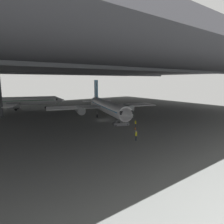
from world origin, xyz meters
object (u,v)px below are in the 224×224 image
object	(u,v)px
boarding_stairs	(121,122)
crew_worker_near_nose	(136,135)
crew_worker_by_stairs	(136,123)
airplane_main	(107,107)
baggage_tug	(112,111)
airplane_distant	(21,101)
traffic_cone_orange	(135,128)

from	to	relation	value
boarding_stairs	crew_worker_near_nose	world-z (taller)	boarding_stairs
crew_worker_near_nose	crew_worker_by_stairs	distance (m)	9.55
airplane_main	boarding_stairs	distance (m)	9.57
airplane_main	crew_worker_near_nose	world-z (taller)	airplane_main
airplane_main	crew_worker_near_nose	bearing A→B (deg)	-110.89
crew_worker_by_stairs	baggage_tug	xyz separation A→B (m)	(8.45, 20.20, -0.47)
boarding_stairs	airplane_main	bearing A→B (deg)	76.16
crew_worker_near_nose	airplane_distant	world-z (taller)	airplane_distant
airplane_main	crew_worker_near_nose	size ratio (longest dim) A/B	18.75
crew_worker_by_stairs	airplane_distant	bearing A→B (deg)	108.30
boarding_stairs	traffic_cone_orange	size ratio (longest dim) A/B	7.43
crew_worker_near_nose	airplane_distant	xyz separation A→B (m)	(-7.97, 50.66, 2.11)
airplane_distant	baggage_tug	world-z (taller)	airplane_distant
airplane_distant	baggage_tug	size ratio (longest dim) A/B	12.01
boarding_stairs	baggage_tug	bearing A→B (deg)	59.80
boarding_stairs	baggage_tug	distance (m)	19.11
airplane_distant	crew_worker_by_stairs	bearing A→B (deg)	-71.70
airplane_main	crew_worker_near_nose	xyz separation A→B (m)	(-7.51, -19.67, -2.28)
airplane_distant	traffic_cone_orange	distance (m)	46.84
airplane_distant	crew_worker_near_nose	bearing A→B (deg)	-81.06
traffic_cone_orange	airplane_distant	bearing A→B (deg)	106.42
airplane_distant	traffic_cone_orange	xyz separation A→B (m)	(13.21, -44.85, -2.81)
crew_worker_by_stairs	traffic_cone_orange	bearing A→B (deg)	-135.03
boarding_stairs	traffic_cone_orange	bearing A→B (deg)	-90.61
crew_worker_near_nose	baggage_tug	distance (m)	31.05
boarding_stairs	airplane_distant	xyz separation A→B (m)	(-13.27, 39.95, 2.39)
crew_worker_near_nose	crew_worker_by_stairs	world-z (taller)	crew_worker_by_stairs
crew_worker_near_nose	boarding_stairs	bearing A→B (deg)	63.67
boarding_stairs	crew_worker_by_stairs	size ratio (longest dim) A/B	2.57
airplane_main	airplane_distant	distance (m)	34.64
crew_worker_near_nose	traffic_cone_orange	xyz separation A→B (m)	(5.25, 5.81, -0.70)
crew_worker_by_stairs	traffic_cone_orange	distance (m)	1.86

